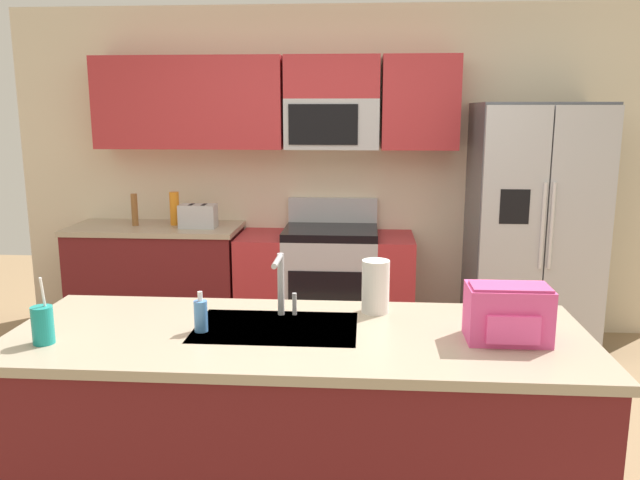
# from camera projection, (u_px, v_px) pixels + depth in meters

# --- Properties ---
(ground_plane) EXTENTS (9.00, 9.00, 0.00)m
(ground_plane) POSITION_uv_depth(u_px,v_px,m) (312.00, 458.00, 3.35)
(ground_plane) COLOR #997A56
(ground_plane) RESTS_ON ground
(kitchen_wall_unit) EXTENTS (5.20, 0.43, 2.60)m
(kitchen_wall_unit) POSITION_uv_depth(u_px,v_px,m) (316.00, 151.00, 5.10)
(kitchen_wall_unit) COLOR beige
(kitchen_wall_unit) RESTS_ON ground
(back_counter) EXTENTS (1.33, 0.63, 0.90)m
(back_counter) POSITION_uv_depth(u_px,v_px,m) (158.00, 281.00, 5.12)
(back_counter) COLOR maroon
(back_counter) RESTS_ON ground
(range_oven) EXTENTS (1.36, 0.61, 1.10)m
(range_oven) POSITION_uv_depth(u_px,v_px,m) (326.00, 285.00, 5.03)
(range_oven) COLOR #B7BABF
(range_oven) RESTS_ON ground
(refrigerator) EXTENTS (0.90, 0.76, 1.85)m
(refrigerator) POSITION_uv_depth(u_px,v_px,m) (532.00, 229.00, 4.75)
(refrigerator) COLOR #4C4F54
(refrigerator) RESTS_ON ground
(island_counter) EXTENTS (2.38, 0.89, 0.90)m
(island_counter) POSITION_uv_depth(u_px,v_px,m) (299.00, 431.00, 2.71)
(island_counter) COLOR maroon
(island_counter) RESTS_ON ground
(toaster) EXTENTS (0.28, 0.16, 0.18)m
(toaster) POSITION_uv_depth(u_px,v_px,m) (198.00, 216.00, 4.94)
(toaster) COLOR #B7BABF
(toaster) RESTS_ON back_counter
(pepper_mill) EXTENTS (0.05, 0.05, 0.25)m
(pepper_mill) POSITION_uv_depth(u_px,v_px,m) (135.00, 210.00, 5.02)
(pepper_mill) COLOR brown
(pepper_mill) RESTS_ON back_counter
(bottle_orange) EXTENTS (0.08, 0.08, 0.26)m
(bottle_orange) POSITION_uv_depth(u_px,v_px,m) (175.00, 209.00, 5.04)
(bottle_orange) COLOR orange
(bottle_orange) RESTS_ON back_counter
(sink_faucet) EXTENTS (0.08, 0.21, 0.28)m
(sink_faucet) POSITION_uv_depth(u_px,v_px,m) (281.00, 280.00, 2.78)
(sink_faucet) COLOR #B7BABF
(sink_faucet) RESTS_ON island_counter
(drink_cup_teal) EXTENTS (0.08, 0.08, 0.27)m
(drink_cup_teal) POSITION_uv_depth(u_px,v_px,m) (43.00, 325.00, 2.48)
(drink_cup_teal) COLOR teal
(drink_cup_teal) RESTS_ON island_counter
(soap_dispenser) EXTENTS (0.06, 0.06, 0.17)m
(soap_dispenser) POSITION_uv_depth(u_px,v_px,m) (201.00, 315.00, 2.62)
(soap_dispenser) COLOR #4C8CD8
(soap_dispenser) RESTS_ON island_counter
(paper_towel_roll) EXTENTS (0.12, 0.12, 0.24)m
(paper_towel_roll) POSITION_uv_depth(u_px,v_px,m) (376.00, 286.00, 2.86)
(paper_towel_roll) COLOR white
(paper_towel_roll) RESTS_ON island_counter
(backpack) EXTENTS (0.32, 0.22, 0.23)m
(backpack) POSITION_uv_depth(u_px,v_px,m) (508.00, 312.00, 2.50)
(backpack) COLOR #EA4C93
(backpack) RESTS_ON island_counter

